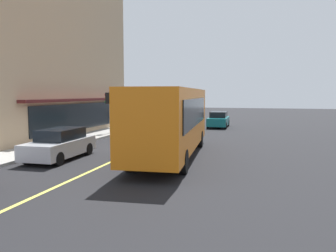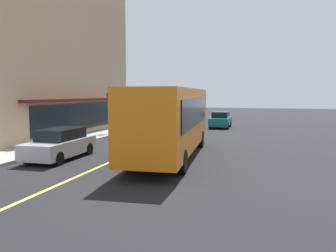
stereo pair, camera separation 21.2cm
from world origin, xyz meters
name	(u,v)px [view 1 (the left image)]	position (x,y,z in m)	size (l,w,h in m)	color
ground	(145,147)	(0.00, 0.00, 0.00)	(120.00, 120.00, 0.00)	black
sidewalk	(68,142)	(0.00, 5.42, 0.07)	(80.00, 2.55, 0.15)	#9E9B93
lane_centre_stripe	(145,146)	(0.00, 0.00, 0.00)	(36.00, 0.16, 0.01)	#D8D14C
storefront_building	(10,43)	(3.38, 12.48, 7.28)	(18.55, 12.20, 14.58)	tan
bus	(172,119)	(-2.82, -2.46, 1.99)	(11.29, 3.37, 3.50)	orange
traffic_light	(108,103)	(4.92, 4.78, 2.53)	(0.30, 0.52, 3.20)	#2D2D33
car_silver	(60,144)	(-4.89, 2.76, 0.74)	(4.35, 1.96, 1.52)	#B7BABF
car_teal	(218,120)	(13.29, -2.92, 0.74)	(4.32, 1.91, 1.52)	#14666B
pedestrian_near_storefront	(123,116)	(10.22, 5.80, 1.13)	(0.34, 0.34, 1.63)	black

